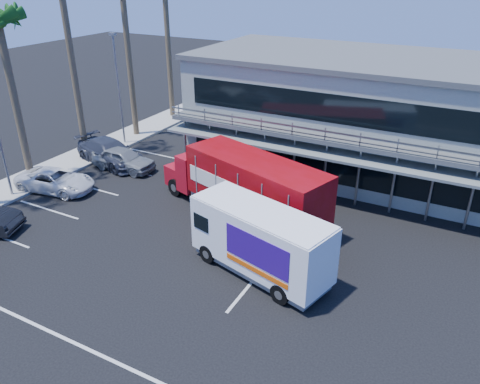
% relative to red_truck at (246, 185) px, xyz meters
% --- Properties ---
extents(ground, '(120.00, 120.00, 0.00)m').
position_rel_red_truck_xyz_m(ground, '(0.89, -5.22, -1.95)').
color(ground, black).
rests_on(ground, ground).
extents(building, '(22.40, 12.00, 7.30)m').
position_rel_red_truck_xyz_m(building, '(3.89, 9.71, 1.70)').
color(building, gray).
rests_on(building, ground).
extents(curb_strip, '(3.00, 32.00, 0.16)m').
position_rel_red_truck_xyz_m(curb_strip, '(-14.11, 0.78, -1.87)').
color(curb_strip, '#A5A399').
rests_on(curb_strip, ground).
extents(light_pole_far, '(0.50, 0.25, 8.09)m').
position_rel_red_truck_xyz_m(light_pole_far, '(-13.31, 5.78, 2.55)').
color(light_pole_far, gray).
rests_on(light_pole_far, ground).
extents(red_truck, '(10.78, 5.53, 3.55)m').
position_rel_red_truck_xyz_m(red_truck, '(0.00, 0.00, 0.00)').
color(red_truck, '#A70D1A').
rests_on(red_truck, ground).
extents(white_van, '(6.81, 3.83, 3.15)m').
position_rel_red_truck_xyz_m(white_van, '(2.88, -4.20, -0.28)').
color(white_van, white).
rests_on(white_van, ground).
extents(parked_car_c, '(5.03, 2.92, 1.32)m').
position_rel_red_truck_xyz_m(parked_car_c, '(-11.61, -2.40, -1.29)').
color(parked_car_c, silver).
rests_on(parked_car_c, ground).
extents(parked_car_d, '(5.96, 3.44, 1.63)m').
position_rel_red_truck_xyz_m(parked_car_d, '(-11.61, 2.38, -1.14)').
color(parked_car_d, '#333745').
rests_on(parked_car_d, ground).
extents(parked_car_e, '(4.44, 1.88, 1.50)m').
position_rel_red_truck_xyz_m(parked_car_e, '(-10.12, 1.98, -1.20)').
color(parked_car_e, gray).
rests_on(parked_car_e, ground).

